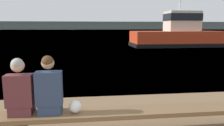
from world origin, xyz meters
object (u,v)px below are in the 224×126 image
Objects in this scene: person_left at (20,91)px; person_right at (49,89)px; bench_main at (20,119)px; shopping_bag at (75,107)px; tugboat_red at (178,35)px.

person_right reaches higher than person_left.
bench_main is at bearing 178.14° from person_left.
tugboat_red is (9.25, 17.20, 0.51)m from shopping_bag.
bench_main is 8.52× the size of person_right.
bench_main is 0.94× the size of tugboat_red.
tugboat_red is (10.16, 17.20, 0.69)m from bench_main.
person_right is (0.49, -0.00, 0.51)m from bench_main.
shopping_bag reaches higher than bench_main.
tugboat_red is at bearing 59.48° from person_left.
shopping_bag is at bearing 151.27° from tugboat_red.
shopping_bag is (0.89, -0.01, -0.32)m from person_left.
person_right is at bearing 150.19° from tugboat_red.
person_left is 0.47m from person_right.
person_right reaches higher than bench_main.
bench_main is 0.93m from shopping_bag.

